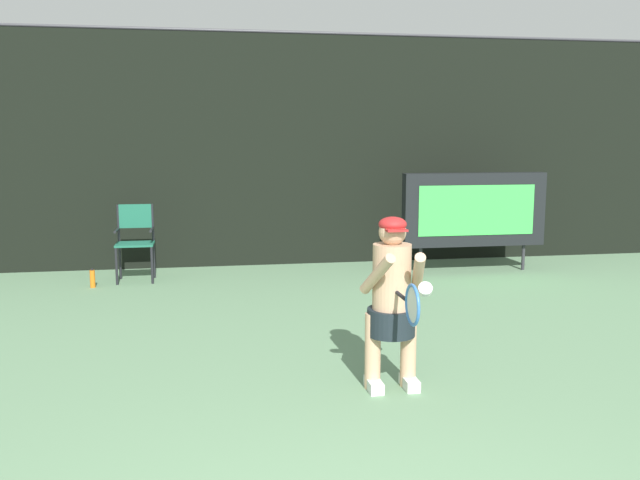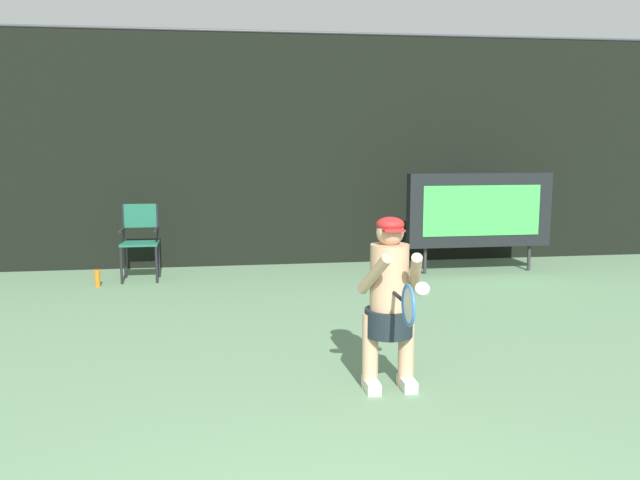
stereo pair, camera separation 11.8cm
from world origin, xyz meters
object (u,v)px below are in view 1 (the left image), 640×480
Objects in this scene: water_bottle at (93,279)px; tennis_racket at (412,304)px; scoreboard at (474,210)px; umpire_chair at (135,238)px; tennis_player at (392,298)px.

water_bottle is 0.44× the size of tennis_racket.
tennis_racket is at bearing -117.00° from scoreboard.
tennis_racket is (2.45, -5.18, 0.21)m from umpire_chair.
umpire_chair is at bearing 177.53° from scoreboard.
scoreboard reaches higher than water_bottle.
water_bottle is (-5.53, -0.17, -0.82)m from scoreboard.
water_bottle is 5.26m from tennis_player.
tennis_player reaches higher than water_bottle.
scoreboard is 5.00m from umpire_chair.
water_bottle is 5.70m from tennis_racket.
water_bottle is at bearing 125.03° from tennis_player.
tennis_racket is at bearing -58.00° from water_bottle.
scoreboard is at bearing -2.47° from umpire_chair.
tennis_racket is (-0.00, -0.52, 0.08)m from tennis_player.
tennis_player reaches higher than tennis_racket.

